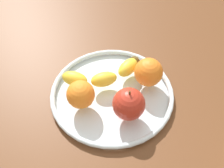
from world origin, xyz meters
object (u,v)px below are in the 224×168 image
apple (129,104)px  orange_front_right (148,72)px  fruit_bowl (112,94)px  banana (104,74)px  orange_front_left (81,94)px

apple → orange_front_right: bearing=24.0°
fruit_bowl → banana: (1.00, 4.40, 2.67)cm
fruit_bowl → banana: banana is taller
banana → orange_front_left: orange_front_left is taller
orange_front_left → apple: bearing=-53.4°
orange_front_left → banana: bearing=17.0°
fruit_bowl → banana: 5.24cm
banana → apple: size_ratio=2.45×
fruit_bowl → orange_front_right: 10.26cm
orange_front_right → apple: bearing=-156.0°
apple → orange_front_right: size_ratio=1.17×
fruit_bowl → orange_front_left: orange_front_left is taller
apple → orange_front_right: 10.74cm
banana → orange_front_left: size_ratio=3.06×
banana → orange_front_left: (-8.57, -2.61, 1.46)cm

